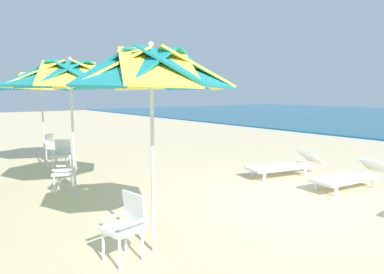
# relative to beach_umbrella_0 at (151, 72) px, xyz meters

# --- Properties ---
(ground_plane) EXTENTS (80.00, 80.00, 0.00)m
(ground_plane) POSITION_rel_beach_umbrella_0_xyz_m (-0.13, 3.03, -2.41)
(ground_plane) COLOR beige
(beach_umbrella_0) EXTENTS (2.15, 2.15, 2.79)m
(beach_umbrella_0) POSITION_rel_beach_umbrella_0_xyz_m (0.00, 0.00, 0.00)
(beach_umbrella_0) COLOR silver
(beach_umbrella_0) RESTS_ON ground
(plastic_chair_0) EXTENTS (0.51, 0.54, 0.87)m
(plastic_chair_0) POSITION_rel_beach_umbrella_0_xyz_m (-0.02, -0.39, -1.91)
(plastic_chair_0) COLOR white
(plastic_chair_0) RESTS_ON ground
(beach_umbrella_1) EXTENTS (2.56, 2.56, 2.86)m
(beach_umbrella_1) POSITION_rel_beach_umbrella_0_xyz_m (-3.10, -0.02, 0.07)
(beach_umbrella_1) COLOR silver
(beach_umbrella_1) RESTS_ON ground
(plastic_chair_1) EXTENTS (0.60, 0.61, 0.87)m
(plastic_chair_1) POSITION_rel_beach_umbrella_0_xyz_m (-3.54, -0.03, -1.91)
(plastic_chair_1) COLOR white
(plastic_chair_1) RESTS_ON ground
(beach_umbrella_2) EXTENTS (2.61, 2.61, 2.78)m
(beach_umbrella_2) POSITION_rel_beach_umbrella_0_xyz_m (-6.47, 0.23, 0.04)
(beach_umbrella_2) COLOR silver
(beach_umbrella_2) RESTS_ON ground
(plastic_chair_2) EXTENTS (0.63, 0.63, 0.87)m
(plastic_chair_2) POSITION_rel_beach_umbrella_0_xyz_m (-7.30, 0.67, -1.91)
(plastic_chair_2) COLOR white
(plastic_chair_2) RESTS_ON ground
(plastic_chair_3) EXTENTS (0.63, 0.62, 0.87)m
(plastic_chair_3) POSITION_rel_beach_umbrella_0_xyz_m (-5.74, 0.50, -1.91)
(plastic_chair_3) COLOR white
(plastic_chair_3) RESTS_ON ground
(sun_lounger_1) EXTENTS (0.92, 2.21, 0.62)m
(sun_lounger_1) POSITION_rel_beach_umbrella_0_xyz_m (0.03, 5.18, -2.13)
(sun_lounger_1) COLOR white
(sun_lounger_1) RESTS_ON ground
(sun_lounger_2) EXTENTS (1.11, 2.23, 0.62)m
(sun_lounger_2) POSITION_rel_beach_umbrella_0_xyz_m (-1.60, 4.95, -2.13)
(sun_lounger_2) COLOR white
(sun_lounger_2) RESTS_ON ground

